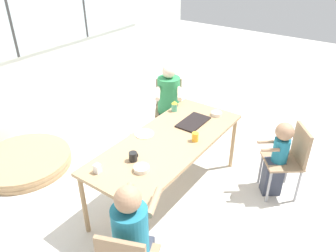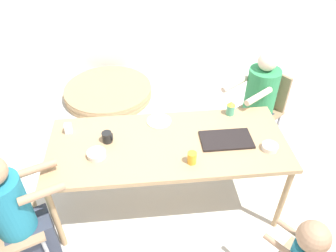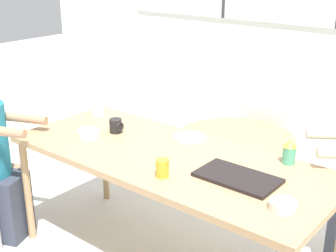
# 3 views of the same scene
# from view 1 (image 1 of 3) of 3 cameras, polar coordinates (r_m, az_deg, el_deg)

# --- Properties ---
(ground_plane) EXTENTS (16.00, 16.00, 0.00)m
(ground_plane) POSITION_cam_1_polar(r_m,az_deg,el_deg) (4.05, 0.00, -11.80)
(ground_plane) COLOR beige
(wall_back_with_windows) EXTENTS (8.40, 0.08, 2.80)m
(wall_back_with_windows) POSITION_cam_1_polar(r_m,az_deg,el_deg) (5.18, -25.30, 13.02)
(wall_back_with_windows) COLOR silver
(wall_back_with_windows) RESTS_ON ground_plane
(dining_table) EXTENTS (1.99, 0.83, 0.78)m
(dining_table) POSITION_cam_1_polar(r_m,az_deg,el_deg) (3.60, 0.00, -3.28)
(dining_table) COLOR tan
(dining_table) RESTS_ON ground_plane
(chair_for_woman_green_shirt) EXTENTS (0.56, 0.56, 0.89)m
(chair_for_woman_green_shirt) POSITION_cam_1_polar(r_m,az_deg,el_deg) (4.92, 0.14, 4.02)
(chair_for_woman_green_shirt) COLOR #937556
(chair_for_woman_green_shirt) RESTS_ON ground_plane
(chair_for_toddler) EXTENTS (0.56, 0.56, 0.89)m
(chair_for_toddler) POSITION_cam_1_polar(r_m,az_deg,el_deg) (4.01, 20.63, -4.82)
(chair_for_toddler) COLOR #937556
(chair_for_toddler) RESTS_ON ground_plane
(person_woman_green_shirt) EXTENTS (0.66, 0.59, 1.19)m
(person_woman_green_shirt) POSITION_cam_1_polar(r_m,az_deg,el_deg) (4.77, 0.12, 3.10)
(person_woman_green_shirt) COLOR #333847
(person_woman_green_shirt) RESTS_ON ground_plane
(person_man_blue_shirt) EXTENTS (0.58, 0.46, 1.18)m
(person_man_blue_shirt) POSITION_cam_1_polar(r_m,az_deg,el_deg) (2.83, -6.09, -20.07)
(person_man_blue_shirt) COLOR #333847
(person_man_blue_shirt) RESTS_ON ground_plane
(person_toddler) EXTENTS (0.34, 0.37, 0.96)m
(person_toddler) POSITION_cam_1_polar(r_m,az_deg,el_deg) (3.97, 18.50, -5.41)
(person_toddler) COLOR #333847
(person_toddler) RESTS_ON ground_plane
(food_tray_dark) EXTENTS (0.43, 0.25, 0.02)m
(food_tray_dark) POSITION_cam_1_polar(r_m,az_deg,el_deg) (3.91, 4.42, 0.70)
(food_tray_dark) COLOR black
(food_tray_dark) RESTS_ON dining_table
(coffee_mug) EXTENTS (0.09, 0.08, 0.09)m
(coffee_mug) POSITION_cam_1_polar(r_m,az_deg,el_deg) (3.26, -6.06, -5.29)
(coffee_mug) COLOR black
(coffee_mug) RESTS_ON dining_table
(sippy_cup) EXTENTS (0.08, 0.08, 0.14)m
(sippy_cup) POSITION_cam_1_polar(r_m,az_deg,el_deg) (4.14, 1.13, 3.53)
(sippy_cup) COLOR #4CA57F
(sippy_cup) RESTS_ON dining_table
(juice_glass) EXTENTS (0.07, 0.07, 0.10)m
(juice_glass) POSITION_cam_1_polar(r_m,az_deg,el_deg) (3.55, 4.75, -1.90)
(juice_glass) COLOR gold
(juice_glass) RESTS_ON dining_table
(milk_carton_small) EXTENTS (0.06, 0.06, 0.09)m
(milk_carton_small) POSITION_cam_1_polar(r_m,az_deg,el_deg) (3.16, -12.20, -7.25)
(milk_carton_small) COLOR silver
(milk_carton_small) RESTS_ON dining_table
(bowl_white_shallow) EXTENTS (0.15, 0.15, 0.05)m
(bowl_white_shallow) POSITION_cam_1_polar(r_m,az_deg,el_deg) (3.13, -4.63, -7.41)
(bowl_white_shallow) COLOR silver
(bowl_white_shallow) RESTS_ON dining_table
(bowl_cereal) EXTENTS (0.13, 0.13, 0.04)m
(bowl_cereal) POSITION_cam_1_polar(r_m,az_deg,el_deg) (4.10, 8.45, 2.13)
(bowl_cereal) COLOR silver
(bowl_cereal) RESTS_ON dining_table
(plate_tortillas) EXTENTS (0.22, 0.22, 0.01)m
(plate_tortillas) POSITION_cam_1_polar(r_m,az_deg,el_deg) (3.69, -4.16, -1.37)
(plate_tortillas) COLOR beige
(plate_tortillas) RESTS_ON dining_table
(folded_table_stack) EXTENTS (1.22, 1.22, 0.15)m
(folded_table_stack) POSITION_cam_1_polar(r_m,az_deg,el_deg) (4.84, -23.65, -5.63)
(folded_table_stack) COLOR tan
(folded_table_stack) RESTS_ON ground_plane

